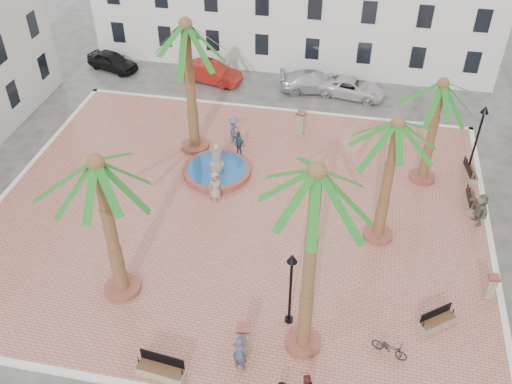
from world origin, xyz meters
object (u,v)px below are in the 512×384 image
(fountain, at_px, (217,170))
(car_red, at_px, (211,72))
(palm_s, at_px, (315,193))
(palm_ne, at_px, (440,97))
(bicycle_a, at_px, (390,348))
(bollard_e, at_px, (491,286))
(car_black, at_px, (112,61))
(lamppost_e, at_px, (480,128))
(bollard_se, at_px, (244,338))
(cyclist_a, at_px, (240,353))
(palm_nw, at_px, (187,40))
(bench_ne, at_px, (469,173))
(palm_e, at_px, (395,138))
(palm_sw, at_px, (100,180))
(bench_se, at_px, (437,322))
(pedestrian_north, at_px, (234,130))
(bollard_n, at_px, (301,123))
(car_silver, at_px, (314,81))
(pedestrian_fountain_b, at_px, (238,143))
(pedestrian_east, at_px, (480,209))
(lamppost_s, at_px, (291,277))
(bench_s, at_px, (161,371))
(car_white, at_px, (352,87))
(bench_e, at_px, (471,202))
(pedestrian_fountain_a, at_px, (215,186))

(fountain, xyz_separation_m, car_red, (-3.32, 11.17, 0.32))
(palm_s, distance_m, palm_ne, 14.01)
(bicycle_a, bearing_deg, bollard_e, -26.27)
(car_black, bearing_deg, lamppost_e, -89.29)
(bollard_se, bearing_deg, cyclist_a, -88.53)
(cyclist_a, bearing_deg, palm_nw, -46.56)
(bench_ne, bearing_deg, bollard_e, 170.65)
(fountain, distance_m, palm_e, 11.43)
(palm_sw, distance_m, palm_e, 12.79)
(bench_se, bearing_deg, car_red, 90.16)
(cyclist_a, bearing_deg, bicycle_a, -141.91)
(fountain, relative_size, pedestrian_north, 2.17)
(bollard_n, relative_size, car_black, 0.38)
(cyclist_a, xyz_separation_m, car_silver, (0.11, 23.76, -0.37))
(palm_ne, relative_size, lamppost_e, 1.49)
(bench_ne, xyz_separation_m, cyclist_a, (-10.14, -15.03, 0.68))
(bicycle_a, bearing_deg, lamppost_e, 3.57)
(fountain, xyz_separation_m, bicycle_a, (9.97, -10.62, 0.13))
(pedestrian_north, bearing_deg, fountain, -173.51)
(bollard_se, bearing_deg, pedestrian_fountain_b, 103.61)
(bollard_e, distance_m, pedestrian_east, 5.14)
(bench_se, xyz_separation_m, pedestrian_fountain_b, (-11.16, 10.84, 0.59))
(bollard_se, relative_size, pedestrian_fountain_b, 0.92)
(car_black, height_order, car_red, car_red)
(bollard_se, height_order, cyclist_a, cyclist_a)
(palm_s, height_order, bench_se, palm_s)
(palm_sw, height_order, bollard_e, palm_sw)
(palm_ne, relative_size, bench_se, 3.82)
(car_black, bearing_deg, car_silver, -72.14)
(fountain, distance_m, lamppost_s, 11.54)
(car_red, height_order, car_silver, car_red)
(bench_se, bearing_deg, pedestrian_east, 34.79)
(bench_s, distance_m, bench_ne, 20.69)
(palm_nw, bearing_deg, palm_sw, -90.12)
(palm_s, distance_m, car_white, 23.22)
(bench_se, distance_m, lamppost_s, 6.79)
(lamppost_s, height_order, pedestrian_east, lamppost_s)
(palm_ne, bearing_deg, bench_e, -38.16)
(bench_s, distance_m, pedestrian_north, 16.84)
(bench_e, xyz_separation_m, bollard_e, (0.18, -6.52, 0.43))
(bench_s, bearing_deg, palm_e, 56.48)
(pedestrian_fountain_b, distance_m, car_silver, 9.88)
(pedestrian_north, relative_size, car_white, 0.38)
(bollard_n, xyz_separation_m, pedestrian_fountain_b, (-3.33, -3.11, 0.04))
(bench_ne, relative_size, bollard_e, 1.34)
(lamppost_e, distance_m, pedestrian_fountain_b, 13.71)
(bench_se, relative_size, cyclist_a, 0.90)
(pedestrian_fountain_a, distance_m, car_red, 13.89)
(palm_ne, height_order, pedestrian_fountain_a, palm_ne)
(pedestrian_fountain_a, height_order, car_black, pedestrian_fountain_a)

